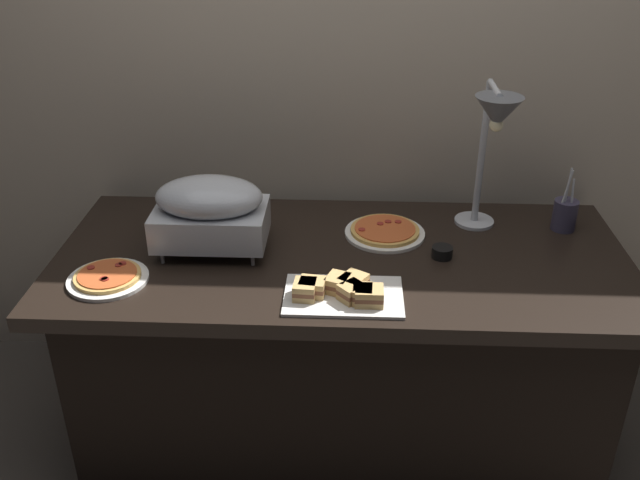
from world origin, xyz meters
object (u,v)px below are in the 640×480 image
at_px(heat_lamp, 494,127).
at_px(utensil_holder, 565,214).
at_px(sauce_cup_near, 442,252).
at_px(chafing_dish, 210,210).
at_px(pizza_plate_front, 385,232).
at_px(pizza_plate_center, 108,278).
at_px(sandwich_platter, 342,291).

bearing_deg(heat_lamp, utensil_holder, 18.36).
bearing_deg(sauce_cup_near, chafing_dish, 178.63).
bearing_deg(chafing_dish, pizza_plate_front, 12.72).
height_order(heat_lamp, pizza_plate_front, heat_lamp).
distance_m(pizza_plate_center, sandwich_platter, 0.73).
height_order(pizza_plate_front, sauce_cup_near, sauce_cup_near).
xyz_separation_m(pizza_plate_front, sauce_cup_near, (0.18, -0.15, 0.01)).
bearing_deg(sandwich_platter, sauce_cup_near, 39.43).
xyz_separation_m(pizza_plate_center, sandwich_platter, (0.73, -0.07, 0.01)).
relative_size(pizza_plate_front, utensil_holder, 1.20).
relative_size(pizza_plate_center, utensil_holder, 1.07).
bearing_deg(sauce_cup_near, pizza_plate_front, 140.66).
distance_m(pizza_plate_front, sauce_cup_near, 0.24).
xyz_separation_m(pizza_plate_front, pizza_plate_center, (-0.87, -0.35, -0.00)).
bearing_deg(sauce_cup_near, pizza_plate_center, -169.30).
xyz_separation_m(chafing_dish, sauce_cup_near, (0.76, -0.02, -0.13)).
xyz_separation_m(chafing_dish, heat_lamp, (0.91, 0.10, 0.26)).
xyz_separation_m(heat_lamp, sandwich_platter, (-0.47, -0.39, -0.38)).
height_order(sandwich_platter, utensil_holder, utensil_holder).
xyz_separation_m(sandwich_platter, utensil_holder, (0.77, 0.49, 0.03)).
bearing_deg(pizza_plate_front, pizza_plate_center, -158.19).
height_order(heat_lamp, utensil_holder, heat_lamp).
distance_m(heat_lamp, pizza_plate_front, 0.51).
bearing_deg(chafing_dish, heat_lamp, 6.44).
relative_size(heat_lamp, pizza_plate_center, 2.11).
xyz_separation_m(chafing_dish, sandwich_platter, (0.44, -0.28, -0.12)).
height_order(sauce_cup_near, utensil_holder, utensil_holder).
distance_m(heat_lamp, pizza_plate_center, 1.30).
height_order(pizza_plate_center, sandwich_platter, sandwich_platter).
distance_m(chafing_dish, pizza_plate_front, 0.61).
height_order(heat_lamp, pizza_plate_center, heat_lamp).
bearing_deg(heat_lamp, pizza_plate_center, -165.05).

